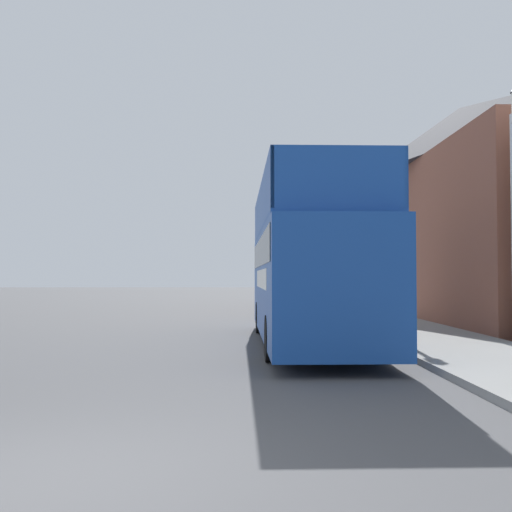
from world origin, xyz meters
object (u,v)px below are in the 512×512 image
at_px(lamp_post_third, 333,244).
at_px(lamp_post_second, 382,209).
at_px(tour_bus, 308,273).
at_px(parked_car_ahead_of_bus, 304,305).

bearing_deg(lamp_post_third, lamp_post_second, -89.12).
bearing_deg(tour_bus, parked_car_ahead_of_bus, 84.29).
relative_size(parked_car_ahead_of_bus, lamp_post_second, 0.78).
xyz_separation_m(tour_bus, lamp_post_second, (2.36, 1.84, 1.88)).
bearing_deg(lamp_post_second, parked_car_ahead_of_bus, 105.04).
xyz_separation_m(lamp_post_second, lamp_post_third, (-0.13, 8.79, -0.55)).
xyz_separation_m(tour_bus, lamp_post_third, (2.23, 10.63, 1.33)).
bearing_deg(tour_bus, lamp_post_third, 77.37).
distance_m(tour_bus, parked_car_ahead_of_bus, 8.17).
bearing_deg(lamp_post_third, parked_car_ahead_of_bus, -120.76).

